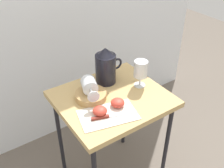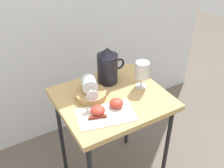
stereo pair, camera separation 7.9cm
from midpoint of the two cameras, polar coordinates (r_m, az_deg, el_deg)
table at (r=1.43m, az=1.58°, el=-4.80°), size 0.56×0.50×0.66m
linen_napkin at (r=1.28m, az=0.45°, el=-6.65°), size 0.31×0.23×0.00m
basket_tray at (r=1.38m, az=-2.96°, el=-2.33°), size 0.16×0.16×0.03m
pitcher at (r=1.46m, az=0.60°, el=3.41°), size 0.17×0.11×0.21m
wine_glass_upright at (r=1.43m, az=7.97°, el=2.78°), size 0.07×0.07×0.15m
wine_glass_tipped_near at (r=1.35m, az=-3.22°, el=-0.15°), size 0.11×0.16×0.08m
apple_half_left at (r=1.27m, az=-1.29°, el=-5.72°), size 0.07×0.07×0.04m
apple_half_right at (r=1.31m, az=2.69°, el=-4.13°), size 0.07×0.07×0.04m
knife at (r=1.26m, az=0.30°, el=-6.99°), size 0.22×0.08×0.01m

